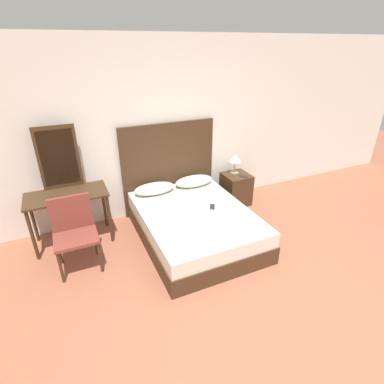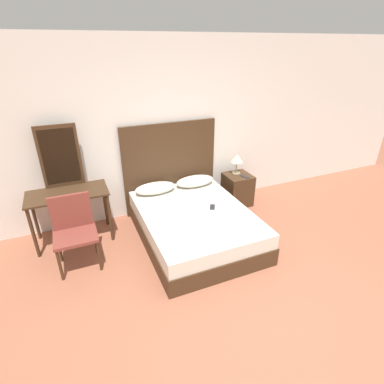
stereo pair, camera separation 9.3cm
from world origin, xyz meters
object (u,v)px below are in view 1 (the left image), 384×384
object	(u,v)px
phone_on_bed	(212,207)
nightstand	(236,189)
bed	(195,225)
phone_on_nightstand	(243,176)
chair	(74,229)
table_lamp	(235,159)
vanity_desk	(68,202)

from	to	relation	value
phone_on_bed	nightstand	bearing A→B (deg)	39.41
bed	phone_on_nightstand	xyz separation A→B (m)	(1.17, 0.57, 0.32)
phone_on_bed	chair	xyz separation A→B (m)	(-1.85, 0.12, 0.07)
nightstand	table_lamp	xyz separation A→B (m)	(0.00, 0.09, 0.53)
phone_on_bed	table_lamp	world-z (taller)	table_lamp
table_lamp	phone_on_nightstand	xyz separation A→B (m)	(0.06, -0.20, -0.25)
bed	vanity_desk	bearing A→B (deg)	157.60
phone_on_bed	table_lamp	size ratio (longest dim) A/B	0.48
nightstand	table_lamp	distance (m)	0.53
table_lamp	chair	bearing A→B (deg)	-166.26
phone_on_bed	chair	world-z (taller)	chair
phone_on_bed	phone_on_nightstand	world-z (taller)	phone_on_nightstand
phone_on_bed	phone_on_nightstand	xyz separation A→B (m)	(0.90, 0.58, 0.09)
bed	phone_on_nightstand	distance (m)	1.34
bed	phone_on_bed	size ratio (longest dim) A/B	11.76
nightstand	table_lamp	world-z (taller)	table_lamp
phone_on_bed	chair	bearing A→B (deg)	176.31
bed	phone_on_nightstand	bearing A→B (deg)	26.00
nightstand	table_lamp	size ratio (longest dim) A/B	1.59
table_lamp	chair	world-z (taller)	chair
vanity_desk	chair	size ratio (longest dim) A/B	1.14
phone_on_nightstand	vanity_desk	xyz separation A→B (m)	(-2.77, 0.09, 0.09)
phone_on_nightstand	vanity_desk	bearing A→B (deg)	178.24
bed	nightstand	size ratio (longest dim) A/B	3.57
phone_on_nightstand	phone_on_bed	bearing A→B (deg)	-147.22
bed	nightstand	bearing A→B (deg)	31.52
phone_on_bed	table_lamp	distance (m)	1.19
bed	table_lamp	distance (m)	1.47
table_lamp	vanity_desk	distance (m)	2.72
nightstand	vanity_desk	world-z (taller)	vanity_desk
bed	nightstand	world-z (taller)	nightstand
bed	vanity_desk	xyz separation A→B (m)	(-1.59, 0.66, 0.41)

